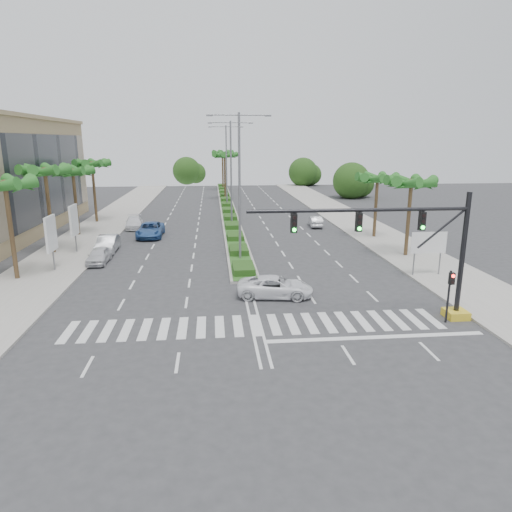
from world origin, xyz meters
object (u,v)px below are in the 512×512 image
(car_parked_c, at_px, (150,230))
(car_parked_d, at_px, (134,223))
(car_crossing, at_px, (275,287))
(car_parked_a, at_px, (99,256))
(car_parked_b, at_px, (108,244))
(car_right, at_px, (316,221))

(car_parked_c, height_order, car_parked_d, car_parked_c)
(car_crossing, bearing_deg, car_parked_a, 62.62)
(car_parked_b, relative_size, car_parked_c, 0.83)
(car_parked_b, distance_m, car_right, 24.03)
(car_right, bearing_deg, car_parked_d, 2.92)
(car_parked_d, bearing_deg, car_parked_c, -71.12)
(car_parked_d, distance_m, car_crossing, 28.27)
(car_crossing, xyz_separation_m, car_right, (8.11, 24.14, -0.04))
(car_parked_a, height_order, car_right, car_parked_a)
(car_parked_b, xyz_separation_m, car_parked_c, (3.03, 6.36, 0.01))
(car_parked_a, xyz_separation_m, car_parked_d, (0.39, 15.49, 0.02))
(car_parked_b, relative_size, car_crossing, 0.94)
(car_parked_c, bearing_deg, car_crossing, -62.12)
(car_parked_c, distance_m, car_parked_d, 5.72)
(car_parked_b, bearing_deg, car_right, 24.62)
(car_right, bearing_deg, car_crossing, 77.02)
(car_parked_b, distance_m, car_parked_d, 11.51)
(car_parked_d, xyz_separation_m, car_right, (21.07, -0.98, -0.04))
(car_parked_a, relative_size, car_parked_b, 0.83)
(car_parked_a, height_order, car_parked_b, car_parked_b)
(car_parked_b, height_order, car_right, car_parked_b)
(car_crossing, height_order, car_right, car_crossing)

